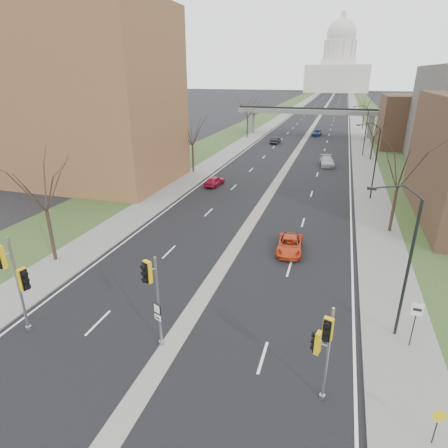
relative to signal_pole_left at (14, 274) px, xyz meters
The scene contains 30 objects.
ground 9.18m from the signal_pole_left, ahead, with size 700.00×700.00×0.00m, color black.
road_surface 150.23m from the signal_pole_left, 86.82° to the left, with size 20.00×600.00×0.01m, color black.
median_strip 150.23m from the signal_pole_left, 86.82° to the left, with size 1.20×600.00×0.02m, color gray.
sidewalk_right 151.36m from the signal_pole_left, 82.28° to the left, with size 4.00×600.00×0.12m, color gray.
sidewalk_left 150.04m from the signal_pole_left, 91.40° to the left, with size 4.00×600.00×0.12m, color gray.
grass_verge_right 152.29m from the signal_pole_left, 80.04° to the left, with size 8.00×600.00×0.10m, color #2E4821.
grass_verge_left 150.31m from the signal_pole_left, 93.69° to the left, with size 8.00×600.00×0.10m, color #2E4821.
apartment_building 35.50m from the signal_pole_left, 120.54° to the left, with size 25.00×16.00×22.00m, color #91603A.
commercial_block_far 76.25m from the signal_pole_left, 66.56° to the left, with size 14.00×14.00×10.00m, color #513526.
pedestrian_bridge 80.38m from the signal_pole_left, 84.05° to the left, with size 34.00×3.00×6.45m.
capitol 320.39m from the signal_pole_left, 88.51° to the left, with size 48.00×42.00×55.75m.
streetlight_near 20.45m from the signal_pole_left, 17.11° to the left, with size 2.61×0.20×8.70m.
streetlight_mid 37.46m from the signal_pole_left, 58.84° to the left, with size 2.61×0.20×8.70m.
streetlight_far 61.16m from the signal_pole_left, 71.56° to the left, with size 2.61×0.20×8.70m.
tree_left_a 9.63m from the signal_pole_left, 120.45° to the left, with size 7.20×7.20×9.40m.
tree_left_b 38.31m from the signal_pole_left, 97.02° to the left, with size 6.75×6.75×8.81m.
tree_left_c 72.17m from the signal_pole_left, 93.71° to the left, with size 7.65×7.65×9.99m.
tree_right_a 30.73m from the signal_pole_left, 45.82° to the left, with size 7.20×7.20×9.40m.
tree_right_b 58.97m from the signal_pole_left, 68.78° to the left, with size 6.30×6.30×8.22m.
tree_right_c 97.36m from the signal_pole_left, 77.34° to the left, with size 7.65×7.65×9.99m.
signal_pole_left is the anchor object (origin of this frame).
signal_pole_median 7.74m from the signal_pole_left, ahead, with size 0.78×0.89×5.36m.
signal_pole_right 16.24m from the signal_pole_left, ahead, with size 0.82×1.07×4.89m.
speed_limit_sign 21.47m from the signal_pole_left, 13.79° to the left, with size 0.58×0.07×2.69m.
warning_sign 20.96m from the signal_pole_left, ahead, with size 0.70×0.16×1.82m.
car_left_near 32.11m from the signal_pole_left, 88.75° to the left, with size 1.55×3.86×1.32m, color maroon.
car_left_far 66.47m from the signal_pole_left, 87.51° to the left, with size 1.47×4.23×1.39m, color black.
car_right_near 20.06m from the signal_pole_left, 49.29° to the left, with size 2.04×4.42×1.23m, color red.
car_right_mid 50.42m from the signal_pole_left, 73.45° to the left, with size 2.06×5.06×1.47m, color #AEAFB6.
car_right_far 80.92m from the signal_pole_left, 82.51° to the left, with size 1.80×4.48×1.53m, color navy.
Camera 1 is at (7.61, -13.47, 13.84)m, focal length 30.00 mm.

